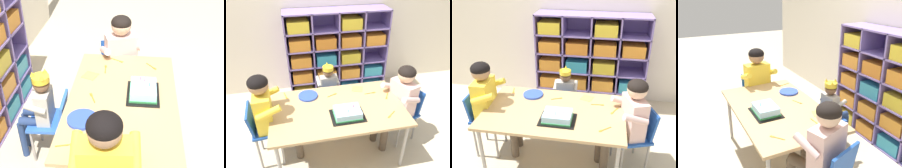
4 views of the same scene
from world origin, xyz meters
TOP-DOWN VIEW (x-y plane):
  - ground at (0.00, 0.00)m, footprint 16.00×16.00m
  - storage_cubby_shelf at (0.23, 1.31)m, footprint 1.54×0.39m
  - activity_table at (0.00, 0.00)m, footprint 1.40×0.85m
  - classroom_chair_blue at (0.01, 0.58)m, footprint 0.33×0.33m
  - child_with_crown at (0.01, 0.68)m, footprint 0.30×0.31m
  - classroom_chair_adult_side at (-0.80, 0.05)m, footprint 0.34×0.37m
  - adult_helper_seated at (-0.69, 0.05)m, footprint 0.44×0.42m
  - classroom_chair_guest_side at (0.84, 0.09)m, footprint 0.44×0.45m
  - guest_at_table_side at (0.73, 0.05)m, footprint 0.48×0.46m
  - birthday_cake_on_tray at (0.07, -0.16)m, footprint 0.34×0.25m
  - paper_plate_stack at (-0.29, 0.26)m, footprint 0.22×0.22m
  - paper_napkin_square at (0.30, 0.30)m, footprint 0.16×0.16m
  - fork_near_child_seat at (0.59, 0.08)m, footprint 0.08×0.12m
  - fork_scattered_mid_table at (0.51, -0.23)m, footprint 0.11×0.10m
  - fork_by_napkin at (-0.54, 0.32)m, footprint 0.05×0.13m
  - fork_at_table_front_edge at (-0.01, 0.24)m, footprint 0.12×0.06m
  - fork_beside_plate_stack at (0.43, 0.18)m, footprint 0.14×0.02m

SIDE VIEW (x-z plane):
  - ground at x=0.00m, z-range 0.00..0.00m
  - classroom_chair_blue at x=0.01m, z-range 0.07..0.66m
  - classroom_chair_guest_side at x=0.84m, z-range 0.07..0.76m
  - classroom_chair_adult_side at x=-0.80m, z-range 0.10..0.83m
  - child_with_crown at x=0.01m, z-range 0.10..0.94m
  - activity_table at x=0.00m, z-range 0.28..0.91m
  - storage_cubby_shelf at x=0.23m, z-range -0.07..1.28m
  - guest_at_table_side at x=0.73m, z-range 0.11..1.12m
  - paper_napkin_square at x=0.30m, z-range 0.64..0.64m
  - fork_near_child_seat at x=0.59m, z-range 0.64..0.64m
  - fork_scattered_mid_table at x=0.51m, z-range 0.64..0.64m
  - fork_by_napkin at x=-0.54m, z-range 0.64..0.64m
  - fork_at_table_front_edge at x=-0.01m, z-range 0.64..0.64m
  - fork_beside_plate_stack at x=0.43m, z-range 0.64..0.64m
  - paper_plate_stack at x=-0.29m, z-range 0.64..0.66m
  - birthday_cake_on_tray at x=0.07m, z-range 0.61..0.73m
  - adult_helper_seated at x=-0.69m, z-range 0.14..1.22m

